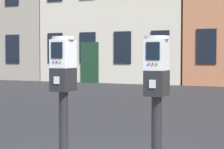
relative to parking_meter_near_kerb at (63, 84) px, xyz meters
name	(u,v)px	position (x,y,z in m)	size (l,w,h in m)	color
parking_meter_near_kerb	(63,84)	(0.00, 0.00, 0.00)	(0.22, 0.25, 1.48)	black
parking_meter_twin_adjacent	(157,88)	(0.94, 0.00, -0.01)	(0.22, 0.25, 1.47)	black
townhouse_green_painted	(19,2)	(-13.88, 18.22, 3.67)	(6.95, 6.07, 9.66)	#9E9384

